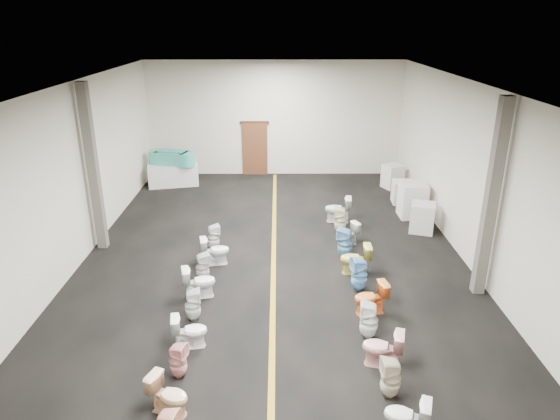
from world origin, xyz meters
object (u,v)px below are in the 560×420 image
at_px(toilet_right_5, 371,298).
at_px(toilet_right_11, 338,209).
at_px(toilet_right_2, 391,378).
at_px(toilet_right_7, 355,259).
at_px(bathtub, 172,158).
at_px(appliance_crate_a, 422,218).
at_px(toilet_left_9, 213,237).
at_px(toilet_right_4, 369,320).
at_px(toilet_left_8, 215,251).
at_px(toilet_left_3, 178,361).
at_px(toilet_right_10, 340,220).
at_px(display_table, 173,174).
at_px(appliance_crate_d, 392,176).
at_px(toilet_left_7, 203,267).
at_px(toilet_right_8, 345,243).
at_px(toilet_left_5, 193,305).
at_px(appliance_crate_c, 403,192).
at_px(toilet_left_4, 190,331).
at_px(toilet_left_2, 169,395).
at_px(toilet_right_6, 359,274).
at_px(toilet_right_3, 382,348).
at_px(toilet_right_9, 347,234).
at_px(toilet_right_1, 407,417).
at_px(toilet_left_6, 199,282).
at_px(appliance_crate_b, 412,200).

distance_m(toilet_right_5, toilet_right_11, 5.20).
bearing_deg(toilet_right_2, toilet_right_7, 175.00).
bearing_deg(bathtub, appliance_crate_a, -12.58).
height_order(toilet_left_9, toilet_right_4, toilet_right_4).
distance_m(toilet_left_8, toilet_right_4, 4.69).
height_order(bathtub, toilet_right_5, bathtub).
bearing_deg(toilet_left_3, toilet_right_10, -12.59).
bearing_deg(toilet_right_11, toilet_left_8, -43.76).
height_order(display_table, toilet_left_8, display_table).
height_order(bathtub, appliance_crate_d, bathtub).
height_order(appliance_crate_a, toilet_left_7, appliance_crate_a).
height_order(toilet_right_4, toilet_right_7, toilet_right_4).
distance_m(toilet_right_5, toilet_right_8, 2.65).
xyz_separation_m(toilet_left_5, toilet_right_7, (3.70, 2.07, 0.02)).
relative_size(appliance_crate_c, toilet_left_5, 1.07).
bearing_deg(toilet_left_4, appliance_crate_d, -41.44).
xyz_separation_m(toilet_left_2, toilet_right_6, (3.63, 3.88, 0.07)).
relative_size(toilet_right_3, toilet_right_9, 1.13).
xyz_separation_m(toilet_left_4, toilet_left_8, (0.08, 3.49, 0.03)).
height_order(toilet_left_8, toilet_right_9, toilet_left_8).
xyz_separation_m(toilet_right_6, toilet_right_10, (-0.04, 3.37, -0.02)).
height_order(bathtub, toilet_left_8, bathtub).
relative_size(toilet_right_7, toilet_right_11, 0.94).
bearing_deg(display_table, toilet_right_1, -64.40).
height_order(appliance_crate_a, toilet_left_6, appliance_crate_a).
distance_m(appliance_crate_b, toilet_left_5, 8.45).
bearing_deg(display_table, appliance_crate_d, -2.82).
height_order(bathtub, toilet_right_9, bathtub).
xyz_separation_m(toilet_left_4, toilet_right_3, (3.59, -0.59, 0.03)).
bearing_deg(toilet_left_6, appliance_crate_b, -65.36).
height_order(display_table, toilet_right_6, toilet_right_6).
bearing_deg(appliance_crate_a, toilet_left_2, -129.43).
height_order(toilet_left_4, toilet_left_9, toilet_left_9).
xyz_separation_m(toilet_right_4, toilet_right_9, (0.15, 4.34, -0.07)).
xyz_separation_m(toilet_left_9, toilet_right_8, (3.52, -0.55, 0.06)).
bearing_deg(toilet_left_4, toilet_right_6, -69.00).
relative_size(toilet_left_3, toilet_right_4, 0.86).
xyz_separation_m(toilet_left_9, toilet_right_10, (3.61, 1.16, 0.03)).
height_order(toilet_left_5, toilet_right_10, toilet_right_10).
bearing_deg(toilet_right_7, toilet_right_2, -0.37).
bearing_deg(toilet_right_11, toilet_right_6, 6.97).
relative_size(toilet_left_6, toilet_left_8, 1.01).
xyz_separation_m(toilet_left_9, toilet_right_9, (3.70, 0.27, -0.04)).
relative_size(toilet_left_7, toilet_right_1, 1.05).
relative_size(appliance_crate_a, toilet_right_9, 1.32).
relative_size(toilet_left_3, toilet_right_9, 1.04).
distance_m(toilet_left_9, toilet_right_6, 4.26).
distance_m(toilet_right_5, toilet_right_9, 3.45).
relative_size(toilet_left_3, toilet_right_3, 0.92).
xyz_separation_m(bathtub, appliance_crate_c, (8.27, -2.06, -0.68)).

